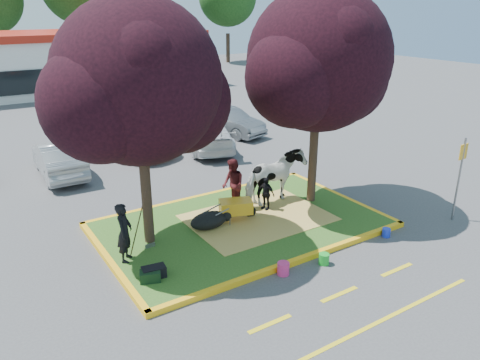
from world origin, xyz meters
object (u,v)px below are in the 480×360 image
calf (209,220)px  car_silver (59,158)px  sign_post (460,170)px  bucket_green (324,259)px  bucket_pink (283,269)px  cow (275,178)px  handler (124,232)px  wheelbarrow (236,207)px  bucket_blue (386,233)px

calf → car_silver: (-2.51, 7.54, 0.29)m
sign_post → bucket_green: sign_post is taller
bucket_pink → car_silver: 10.96m
cow → calf: bearing=93.9°
handler → car_silver: 7.99m
cow → car_silver: 8.81m
wheelbarrow → car_silver: (-3.47, 7.53, 0.09)m
wheelbarrow → bucket_green: 3.29m
wheelbarrow → bucket_blue: (3.26, -3.01, -0.48)m
cow → calf: size_ratio=1.82×
sign_post → bucket_blue: bearing=170.4°
bucket_green → bucket_blue: size_ratio=1.15×
car_silver → bucket_green: bearing=113.1°
cow → bucket_blue: 3.89m
bucket_green → bucket_pink: 1.21m
sign_post → bucket_pink: size_ratio=8.10×
cow → bucket_pink: cow is taller
handler → wheelbarrow: size_ratio=0.91×
bucket_green → wheelbarrow: bearing=102.3°
bucket_blue → handler: bearing=159.7°
calf → cow: bearing=21.4°
bucket_green → car_silver: (-4.16, 10.71, 0.54)m
sign_post → calf: bearing=151.7°
handler → sign_post: bearing=-72.1°
wheelbarrow → handler: bearing=-151.1°
cow → handler: bearing=93.6°
bucket_green → bucket_blue: (2.57, 0.17, -0.02)m
wheelbarrow → car_silver: size_ratio=0.41×
sign_post → car_silver: size_ratio=0.63×
car_silver → sign_post: bearing=132.7°
wheelbarrow → bucket_green: wheelbarrow is taller
handler → bucket_pink: 4.11m
bucket_blue → bucket_pink: bearing=180.0°
wheelbarrow → calf: bearing=-157.3°
calf → handler: handler is taller
wheelbarrow → bucket_blue: size_ratio=6.78×
calf → car_silver: 7.96m
sign_post → car_silver: (-9.39, 10.86, -0.96)m
bucket_green → cow: bearing=73.3°
cow → bucket_green: (-1.10, -3.66, -0.89)m
calf → bucket_pink: (0.45, -2.99, -0.24)m
car_silver → wheelbarrow: bearing=116.6°
bucket_pink → bucket_blue: bucket_pink is taller
calf → wheelbarrow: (0.96, 0.02, 0.20)m
bucket_green → bucket_pink: bucket_pink is taller
handler → car_silver: (0.16, 7.99, -0.25)m
cow → bucket_green: 3.92m
wheelbarrow → bucket_pink: wheelbarrow is taller
cow → handler: 5.50m
calf → sign_post: (6.88, -3.32, 1.25)m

